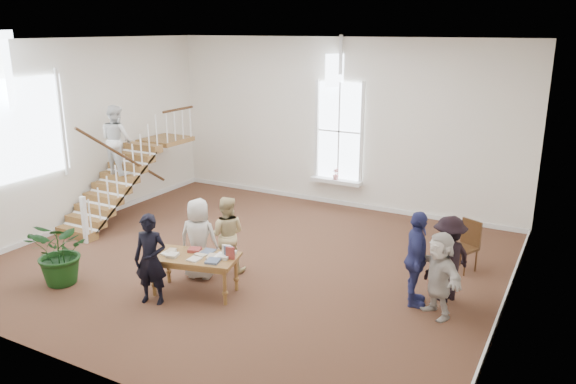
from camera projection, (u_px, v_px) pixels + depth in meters
The scene contains 12 objects.
ground at pixel (252, 260), 11.85m from camera, with size 10.00×10.00×0.00m, color #4D311E.
room_shell at pixel (337, 191), 15.44m from camera, with size 10.49×10.00×10.00m.
staircase at pixel (120, 157), 14.01m from camera, with size 1.10×4.10×2.92m.
library_table at pixel (196, 260), 10.22m from camera, with size 1.72×1.15×0.80m.
police_officer at pixel (151, 259), 9.83m from camera, with size 0.60×0.39×1.64m, color black.
elderly_woman at pixel (199, 239), 10.84m from camera, with size 0.78×0.51×1.60m, color beige.
person_yellow at pixel (226, 234), 11.13m from camera, with size 0.76×0.59×1.56m, color #D2BC83.
woman_cluster_a at pixel (416, 259), 9.74m from camera, with size 1.01×0.42×1.73m, color navy.
woman_cluster_b at pixel (448, 259), 9.93m from camera, with size 1.02×0.59×1.58m, color black.
woman_cluster_c at pixel (439, 275), 9.40m from camera, with size 1.39×0.44×1.50m, color beige.
floor_plant at pixel (62, 252), 10.60m from camera, with size 1.17×1.02×1.30m, color #133912.
side_chair at pixel (467, 243), 11.24m from camera, with size 0.60×0.60×1.04m.
Camera 1 is at (5.90, -9.27, 4.73)m, focal length 35.00 mm.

